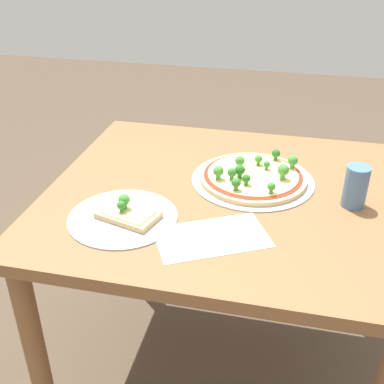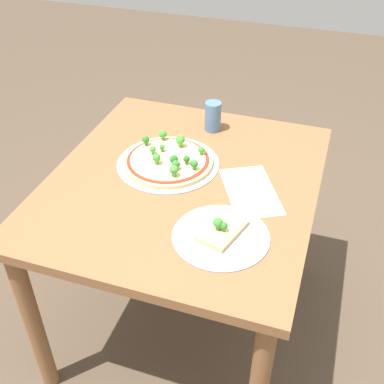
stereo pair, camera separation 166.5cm
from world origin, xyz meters
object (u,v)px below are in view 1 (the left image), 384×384
(drinking_cup, at_px, (356,187))
(pizza_tray_whole, at_px, (253,177))
(dining_table, at_px, (223,221))
(pizza_tray_slice, at_px, (125,215))

(drinking_cup, bearing_deg, pizza_tray_whole, 164.09)
(pizza_tray_whole, bearing_deg, dining_table, -132.00)
(pizza_tray_slice, bearing_deg, drinking_cup, 18.87)
(dining_table, bearing_deg, pizza_tray_slice, -139.05)
(dining_table, relative_size, pizza_tray_slice, 3.49)
(dining_table, xyz_separation_m, pizza_tray_slice, (-0.23, -0.20, 0.12))
(dining_table, bearing_deg, pizza_tray_whole, 48.00)
(dining_table, relative_size, drinking_cup, 8.60)
(dining_table, bearing_deg, drinking_cup, -0.04)
(dining_table, relative_size, pizza_tray_whole, 2.77)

